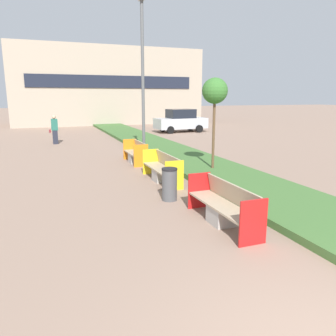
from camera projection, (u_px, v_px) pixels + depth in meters
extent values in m
cube|color=#426B33|center=(182.00, 157.00, 15.41)|extent=(2.80, 120.00, 0.18)
cube|color=tan|center=(107.00, 87.00, 35.31)|extent=(19.28, 6.80, 7.76)
cube|color=#1E2333|center=(114.00, 82.00, 32.08)|extent=(16.20, 0.08, 1.20)
cube|color=#ADA8A0|center=(222.00, 215.00, 7.51)|extent=(0.52, 0.60, 0.42)
cube|color=tan|center=(222.00, 206.00, 7.46)|extent=(0.58, 2.35, 0.05)
cube|color=tan|center=(233.00, 193.00, 7.50)|extent=(0.14, 2.26, 0.48)
cube|color=red|center=(253.00, 223.00, 6.36)|extent=(0.62, 0.04, 0.94)
cube|color=red|center=(199.00, 190.00, 8.55)|extent=(0.62, 0.04, 0.94)
cube|color=#ADA8A0|center=(161.00, 175.00, 11.29)|extent=(0.52, 0.60, 0.42)
cube|color=tan|center=(161.00, 169.00, 11.24)|extent=(0.58, 2.35, 0.05)
cube|color=tan|center=(169.00, 161.00, 11.28)|extent=(0.14, 2.26, 0.48)
cube|color=yellow|center=(174.00, 176.00, 10.14)|extent=(0.62, 0.04, 0.94)
cube|color=yellow|center=(151.00, 162.00, 12.33)|extent=(0.62, 0.04, 0.94)
cube|color=#ADA8A0|center=(135.00, 158.00, 14.43)|extent=(0.52, 0.60, 0.42)
cube|color=tan|center=(135.00, 153.00, 14.38)|extent=(0.58, 1.82, 0.05)
cube|color=tan|center=(141.00, 147.00, 14.41)|extent=(0.14, 1.74, 0.48)
cube|color=orange|center=(141.00, 156.00, 13.52)|extent=(0.62, 0.04, 0.94)
cube|color=orange|center=(130.00, 149.00, 15.22)|extent=(0.62, 0.04, 0.94)
cylinder|color=#4C4F51|center=(169.00, 185.00, 9.18)|extent=(0.42, 0.42, 0.87)
cylinder|color=black|center=(170.00, 169.00, 9.08)|extent=(0.44, 0.44, 0.05)
cylinder|color=#56595B|center=(143.00, 83.00, 14.71)|extent=(0.14, 0.14, 6.90)
cylinder|color=brown|center=(213.00, 136.00, 12.35)|extent=(0.10, 0.10, 2.81)
sphere|color=#38702D|center=(215.00, 91.00, 11.99)|extent=(0.95, 0.95, 0.95)
cube|color=#232633|center=(55.00, 137.00, 20.06)|extent=(0.30, 0.22, 0.85)
cube|color=#236051|center=(54.00, 125.00, 19.90)|extent=(0.38, 0.24, 0.69)
sphere|color=tan|center=(54.00, 117.00, 19.80)|extent=(0.23, 0.23, 0.23)
cube|color=maroon|center=(50.00, 131.00, 19.88)|extent=(0.12, 0.20, 0.18)
cube|color=#B7BABF|center=(181.00, 123.00, 26.79)|extent=(4.30, 2.01, 0.84)
cube|color=black|center=(181.00, 114.00, 26.62)|extent=(2.19, 1.67, 0.72)
cylinder|color=black|center=(199.00, 129.00, 26.49)|extent=(0.60, 0.20, 0.60)
cylinder|color=black|center=(190.00, 127.00, 28.14)|extent=(0.60, 0.20, 0.60)
cylinder|color=black|center=(170.00, 130.00, 25.62)|extent=(0.60, 0.20, 0.60)
cylinder|color=black|center=(163.00, 128.00, 27.27)|extent=(0.60, 0.20, 0.60)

